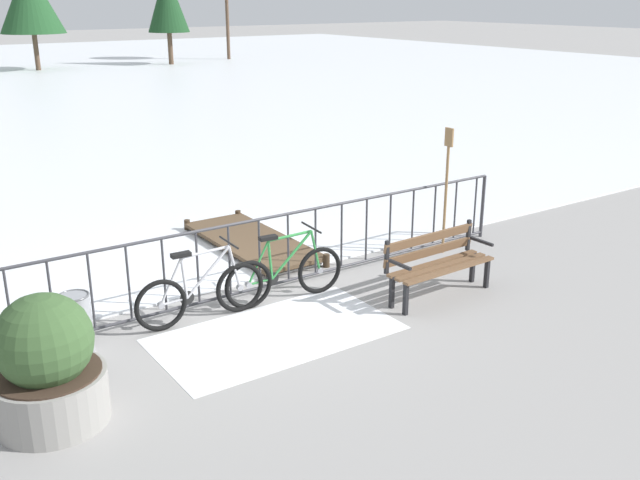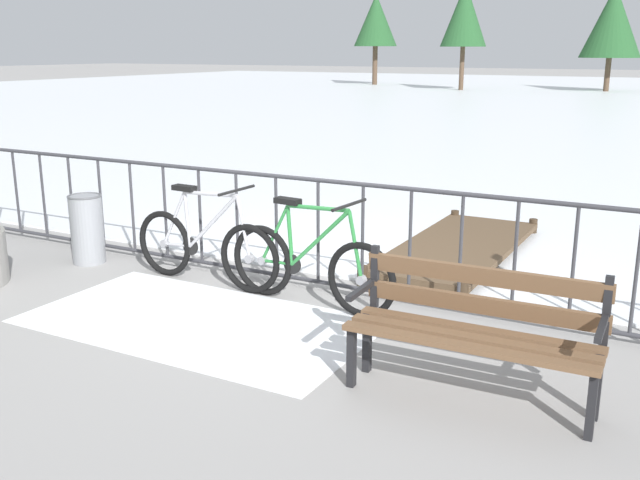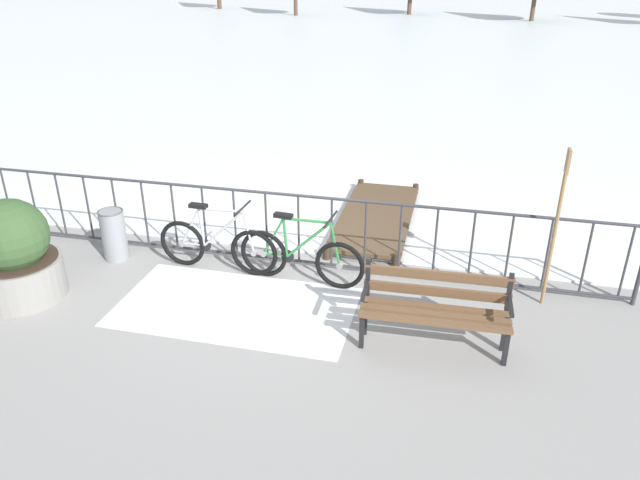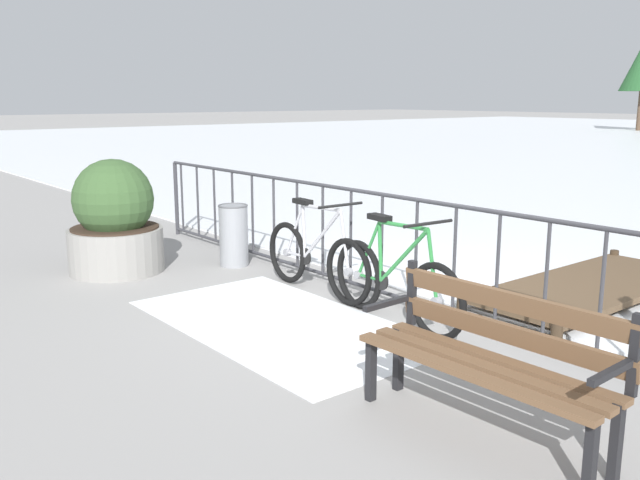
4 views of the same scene
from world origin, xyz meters
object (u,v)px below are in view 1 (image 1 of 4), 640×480
trash_bin (77,324)px  planter_with_shrub (47,366)px  oar_upright (446,183)px  bicycle_near_railing (285,275)px  park_bench (437,260)px  bicycle_second (201,293)px

trash_bin → planter_with_shrub: bearing=-117.0°
planter_with_shrub → oar_upright: size_ratio=0.65×
planter_with_shrub → trash_bin: (0.61, 1.20, -0.21)m
planter_with_shrub → bicycle_near_railing: bearing=19.2°
bicycle_near_railing → trash_bin: size_ratio=2.33×
park_bench → trash_bin: (-4.49, 1.03, -0.14)m
planter_with_shrub → oar_upright: bearing=11.9°
park_bench → oar_upright: (1.27, 1.18, 0.63)m
bicycle_second → trash_bin: (-1.53, -0.02, 0.00)m
park_bench → planter_with_shrub: (-5.10, -0.17, 0.07)m
bicycle_second → oar_upright: size_ratio=0.86×
bicycle_second → trash_bin: size_ratio=2.34×
bicycle_near_railing → bicycle_second: same height
oar_upright → planter_with_shrub: bearing=-168.1°
trash_bin → park_bench: bearing=-12.9°
bicycle_near_railing → bicycle_second: 1.18m
bicycle_near_railing → park_bench: (1.78, -0.99, 0.14)m
park_bench → oar_upright: oar_upright is taller
planter_with_shrub → trash_bin: 1.36m
park_bench → planter_with_shrub: planter_with_shrub is taller
bicycle_near_railing → bicycle_second: bearing=177.2°
planter_with_shrub → trash_bin: size_ratio=1.77×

